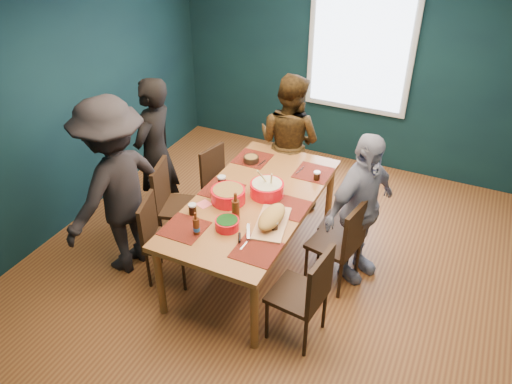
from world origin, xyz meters
TOP-DOWN VIEW (x-y plane):
  - room at (0.00, 0.27)m, footprint 5.01×5.01m
  - dining_table at (-0.25, -0.09)m, footprint 1.08×2.14m
  - chair_left_far at (-1.01, 0.54)m, footprint 0.46×0.46m
  - chair_left_mid at (-1.20, -0.14)m, footprint 0.54×0.54m
  - chair_left_near at (-1.00, -0.66)m, footprint 0.51×0.51m
  - chair_right_far at (0.57, 0.41)m, footprint 0.38×0.38m
  - chair_right_mid at (0.64, -0.01)m, footprint 0.51×0.51m
  - chair_right_near at (0.57, -0.79)m, footprint 0.48×0.48m
  - person_far_left at (-1.57, 0.16)m, footprint 0.46×0.66m
  - person_back at (-0.39, 1.14)m, footprint 0.90×0.76m
  - person_right at (0.71, 0.22)m, footprint 0.73×0.99m
  - person_near_left at (-1.46, -0.64)m, footprint 0.86×1.28m
  - bowl_salad at (-0.46, -0.24)m, footprint 0.33×0.33m
  - bowl_dumpling at (-0.17, 0.02)m, footprint 0.33×0.33m
  - bowl_herbs at (-0.26, -0.62)m, footprint 0.22×0.22m
  - cutting_board at (0.07, -0.40)m, footprint 0.38×0.68m
  - small_bowl at (-0.59, 0.53)m, footprint 0.17×0.17m
  - beer_bottle_a at (-0.47, -0.81)m, footprint 0.06×0.06m
  - beer_bottle_b at (-0.26, -0.47)m, footprint 0.07×0.07m
  - cola_glass_a at (-0.66, -0.56)m, footprint 0.08×0.08m
  - cola_glass_b at (0.12, -0.47)m, footprint 0.07×0.07m
  - cola_glass_c at (0.18, 0.49)m, footprint 0.07×0.07m
  - cola_glass_d at (-0.64, -0.03)m, footprint 0.08×0.08m
  - napkin_a at (0.14, 0.00)m, footprint 0.15×0.15m
  - napkin_b at (-0.64, -0.38)m, footprint 0.16×0.16m
  - napkin_c at (0.11, -0.74)m, footprint 0.17×0.17m

SIDE VIEW (x-z plane):
  - chair_right_far at x=0.57m, z-range 0.07..0.89m
  - chair_left_far at x=-1.01m, z-range 0.07..0.93m
  - chair_left_near at x=-1.00m, z-range 0.07..0.98m
  - chair_right_near at x=0.57m, z-range 0.08..1.04m
  - chair_right_mid at x=0.64m, z-range 0.08..1.04m
  - chair_left_mid at x=-1.20m, z-range 0.08..1.04m
  - dining_table at x=-0.25m, z-range 0.33..1.14m
  - person_right at x=0.71m, z-range 0.00..1.57m
  - napkin_b at x=-0.64m, z-range 0.81..0.82m
  - napkin_a at x=0.14m, z-range 0.81..0.82m
  - napkin_c at x=0.11m, z-range 0.81..0.82m
  - person_back at x=-0.39m, z-range 0.00..1.64m
  - small_bowl at x=-0.59m, z-range 0.82..0.89m
  - bowl_herbs at x=-0.26m, z-range 0.82..0.91m
  - person_far_left at x=-1.57m, z-range 0.00..1.73m
  - cola_glass_b at x=0.12m, z-range 0.82..0.92m
  - cola_glass_c at x=0.18m, z-range 0.82..0.92m
  - cola_glass_a at x=-0.66m, z-range 0.82..0.92m
  - cola_glass_d at x=-0.64m, z-range 0.82..0.94m
  - cutting_board at x=0.07m, z-range 0.81..0.95m
  - bowl_salad at x=-0.46m, z-range 0.82..0.96m
  - bowl_dumpling at x=-0.17m, z-range 0.73..1.04m
  - beer_bottle_a at x=-0.47m, z-range 0.78..1.01m
  - person_near_left at x=-1.46m, z-range 0.00..1.84m
  - beer_bottle_b at x=-0.26m, z-range 0.78..1.06m
  - room at x=0.00m, z-range 0.01..2.73m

